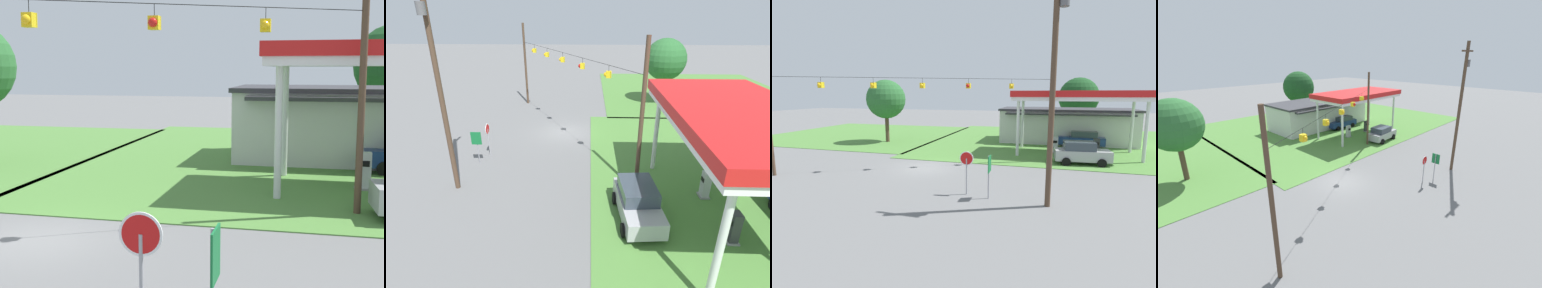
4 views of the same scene
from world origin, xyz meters
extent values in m
plane|color=slate|center=(0.00, 0.00, 0.00)|extent=(160.00, 160.00, 0.00)
cube|color=#4C7F38|center=(-16.00, 16.00, 0.02)|extent=(24.00, 24.00, 0.04)
cube|color=silver|center=(11.64, 8.82, 5.23)|extent=(11.59, 5.77, 0.35)
cube|color=red|center=(11.64, 8.82, 5.68)|extent=(11.79, 5.97, 0.55)
cylinder|color=silver|center=(6.45, 6.54, 2.53)|extent=(0.28, 0.28, 5.06)
cylinder|color=silver|center=(16.84, 6.54, 2.53)|extent=(0.28, 0.28, 5.06)
cylinder|color=silver|center=(6.45, 11.11, 2.53)|extent=(0.28, 0.28, 5.06)
cube|color=gray|center=(9.80, 8.82, 0.06)|extent=(0.71, 0.56, 0.12)
cube|color=silver|center=(9.80, 8.82, 0.86)|extent=(0.55, 0.40, 1.47)
cube|color=black|center=(9.80, 8.61, 1.15)|extent=(0.39, 0.03, 0.24)
cube|color=gray|center=(13.48, 8.82, 0.06)|extent=(0.71, 0.56, 0.12)
cube|color=#333338|center=(13.48, 8.82, 0.86)|extent=(0.55, 0.40, 1.47)
cube|color=black|center=(13.48, 8.61, 1.15)|extent=(0.39, 0.03, 0.24)
cube|color=#9E9EA3|center=(11.89, 4.71, 0.76)|extent=(4.43, 2.19, 0.84)
cube|color=#333D47|center=(11.63, 4.69, 1.52)|extent=(2.49, 1.89, 0.68)
cylinder|color=black|center=(13.14, 5.76, 0.34)|extent=(0.70, 0.27, 0.68)
cylinder|color=black|center=(13.29, 3.88, 0.34)|extent=(0.70, 0.27, 0.68)
cylinder|color=black|center=(10.48, 5.55, 0.34)|extent=(0.70, 0.27, 0.68)
cylinder|color=black|center=(10.64, 3.66, 0.34)|extent=(0.70, 0.27, 0.68)
cylinder|color=#99999E|center=(4.86, -5.09, 1.05)|extent=(0.08, 0.08, 2.10)
cylinder|color=white|center=(4.86, -5.09, 2.10)|extent=(0.80, 0.03, 0.80)
cylinder|color=red|center=(4.86, -5.09, 2.10)|extent=(0.70, 0.03, 0.70)
cylinder|color=gray|center=(6.19, -5.44, 1.20)|extent=(0.07, 0.07, 2.40)
cube|color=#146B33|center=(6.24, -5.44, 1.95)|extent=(0.04, 0.70, 0.90)
cylinder|color=#4C3828|center=(9.33, -5.72, 5.86)|extent=(0.28, 0.28, 11.72)
cylinder|color=#59595B|center=(9.68, -5.72, 9.92)|extent=(0.44, 0.44, 0.60)
cylinder|color=#4C3828|center=(-9.28, -5.00, 4.38)|extent=(0.24, 0.24, 8.77)
cylinder|color=#4C3828|center=(9.28, 5.00, 4.38)|extent=(0.24, 0.24, 8.77)
cylinder|color=black|center=(0.00, 0.00, 6.84)|extent=(18.57, 10.02, 0.02)
cylinder|color=black|center=(-6.19, -3.33, 6.66)|extent=(0.02, 0.02, 0.35)
cube|color=yellow|center=(-6.19, -3.33, 6.29)|extent=(0.32, 0.32, 0.40)
sphere|color=yellow|center=(-6.19, -3.50, 6.29)|extent=(0.28, 0.28, 0.28)
cylinder|color=black|center=(-3.09, -1.67, 6.66)|extent=(0.02, 0.02, 0.35)
cube|color=yellow|center=(-3.09, -1.67, 6.29)|extent=(0.32, 0.32, 0.40)
sphere|color=yellow|center=(-3.09, -1.84, 6.29)|extent=(0.28, 0.28, 0.28)
cylinder|color=black|center=(0.00, 0.00, 6.66)|extent=(0.02, 0.02, 0.35)
cube|color=yellow|center=(0.00, 0.00, 6.29)|extent=(0.32, 0.32, 0.40)
sphere|color=yellow|center=(0.00, -0.17, 6.29)|extent=(0.28, 0.28, 0.28)
cylinder|color=black|center=(3.09, 1.67, 6.66)|extent=(0.02, 0.02, 0.35)
cube|color=yellow|center=(3.09, 1.67, 6.29)|extent=(0.32, 0.32, 0.40)
sphere|color=red|center=(3.09, 1.50, 6.29)|extent=(0.28, 0.28, 0.28)
cylinder|color=black|center=(6.19, 3.33, 6.66)|extent=(0.02, 0.02, 0.35)
cube|color=yellow|center=(6.19, 3.33, 6.29)|extent=(0.32, 0.32, 0.40)
sphere|color=yellow|center=(6.19, 3.16, 6.29)|extent=(0.28, 0.28, 0.28)
cylinder|color=#4C3828|center=(-9.31, 10.45, 1.63)|extent=(0.44, 0.44, 3.26)
sphere|color=#28602D|center=(-9.31, 10.45, 5.06)|extent=(4.49, 4.49, 4.49)
camera|label=1|loc=(7.74, -13.66, 4.96)|focal=50.00mm
camera|label=2|loc=(24.63, 2.17, 9.73)|focal=28.00mm
camera|label=3|loc=(9.31, -20.92, 5.69)|focal=28.00mm
camera|label=4|loc=(-14.06, -14.51, 10.59)|focal=24.00mm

